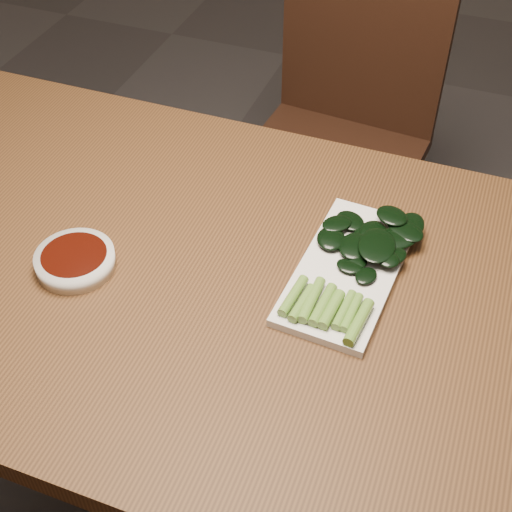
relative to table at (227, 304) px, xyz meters
The scene contains 6 objects.
ground 0.68m from the table, ahead, with size 6.00×6.00×0.00m, color #312F2F.
table is the anchor object (origin of this frame).
chair_far 0.84m from the table, 91.61° to the left, with size 0.46×0.46×0.89m.
sauce_bowl 0.25m from the table, 163.13° to the right, with size 0.12×0.12×0.03m.
serving_plate 0.21m from the table, 20.89° to the left, with size 0.16×0.31×0.01m.
gai_lan 0.24m from the table, 24.98° to the left, with size 0.18×0.30×0.03m.
Camera 1 is at (0.32, -0.71, 1.54)m, focal length 50.00 mm.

